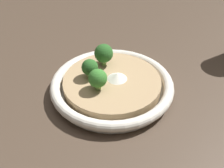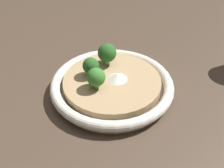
# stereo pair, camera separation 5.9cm
# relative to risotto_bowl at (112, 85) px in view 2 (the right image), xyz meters

# --- Properties ---
(ground_plane) EXTENTS (6.00, 6.00, 0.00)m
(ground_plane) POSITION_rel_risotto_bowl_xyz_m (0.00, 0.00, -0.02)
(ground_plane) COLOR #47382B
(risotto_bowl) EXTENTS (0.26, 0.26, 0.03)m
(risotto_bowl) POSITION_rel_risotto_bowl_xyz_m (0.00, 0.00, 0.00)
(risotto_bowl) COLOR silver
(risotto_bowl) RESTS_ON ground_plane
(cheese_sprinkle) EXTENTS (0.04, 0.04, 0.01)m
(cheese_sprinkle) POSITION_rel_risotto_bowl_xyz_m (-0.01, -0.01, 0.02)
(cheese_sprinkle) COLOR white
(cheese_sprinkle) RESTS_ON risotto_bowl
(broccoli_front_right) EXTENTS (0.04, 0.04, 0.05)m
(broccoli_front_right) POSITION_rel_risotto_bowl_xyz_m (0.03, -0.05, 0.04)
(broccoli_front_right) COLOR #84A856
(broccoli_front_right) RESTS_ON risotto_bowl
(broccoli_right) EXTENTS (0.03, 0.03, 0.04)m
(broccoli_right) POSITION_rel_risotto_bowl_xyz_m (0.05, -0.00, 0.04)
(broccoli_right) COLOR #84A856
(broccoli_right) RESTS_ON risotto_bowl
(broccoli_back) EXTENTS (0.04, 0.04, 0.05)m
(broccoli_back) POSITION_rel_risotto_bowl_xyz_m (0.02, 0.04, 0.04)
(broccoli_back) COLOR #759E4C
(broccoli_back) RESTS_ON risotto_bowl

